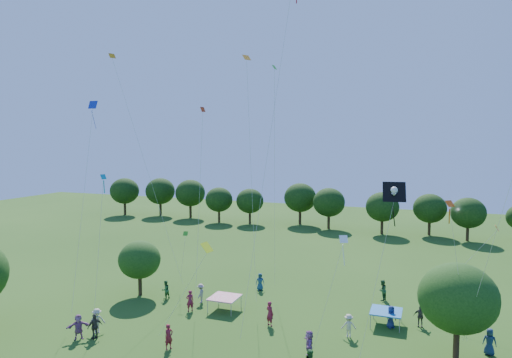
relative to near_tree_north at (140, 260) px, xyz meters
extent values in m
cylinder|color=#422B19|center=(0.00, 0.00, -2.34)|extent=(0.33, 0.33, 1.61)
ellipsoid|color=#214914|center=(0.00, 0.00, 0.01)|extent=(3.62, 3.62, 3.26)
cylinder|color=#422B19|center=(25.11, -2.81, -2.24)|extent=(0.37, 0.37, 1.80)
ellipsoid|color=#214914|center=(25.11, -2.81, 0.68)|extent=(4.75, 4.75, 4.27)
cylinder|color=#422B19|center=(-28.19, 35.64, -2.07)|extent=(0.44, 0.44, 2.15)
ellipsoid|color=#1A3910|center=(-28.19, 35.64, 1.20)|extent=(5.17, 5.17, 4.65)
cylinder|color=#422B19|center=(-21.73, 37.28, -2.06)|extent=(0.45, 0.45, 2.17)
ellipsoid|color=#1A3910|center=(-21.73, 37.28, 1.25)|extent=(5.22, 5.22, 4.70)
cylinder|color=#422B19|center=(-15.43, 36.94, -2.07)|extent=(0.44, 0.44, 2.15)
ellipsoid|color=#1A3910|center=(-15.43, 36.94, 1.21)|extent=(5.17, 5.17, 4.65)
cylinder|color=#422B19|center=(-8.85, 34.65, -2.21)|extent=(0.38, 0.38, 1.87)
ellipsoid|color=#1A3910|center=(-8.85, 34.65, 0.63)|extent=(4.48, 4.48, 4.03)
cylinder|color=#422B19|center=(-3.63, 35.27, -2.22)|extent=(0.38, 0.38, 1.84)
ellipsoid|color=#1A3910|center=(-3.63, 35.27, 0.58)|extent=(4.42, 4.42, 3.98)
cylinder|color=#422B19|center=(4.10, 37.66, -2.07)|extent=(0.44, 0.44, 2.14)
ellipsoid|color=#1A3910|center=(4.10, 37.66, 1.19)|extent=(5.14, 5.14, 4.63)
cylinder|color=#422B19|center=(9.20, 35.49, -2.13)|extent=(0.42, 0.42, 2.03)
ellipsoid|color=#1A3910|center=(9.20, 35.49, 0.95)|extent=(4.86, 4.86, 4.37)
cylinder|color=#422B19|center=(17.18, 34.37, -2.16)|extent=(0.40, 0.40, 1.96)
ellipsoid|color=#1A3910|center=(17.18, 34.37, 0.82)|extent=(4.71, 4.71, 4.24)
cylinder|color=#422B19|center=(23.55, 35.91, -2.19)|extent=(0.39, 0.39, 1.91)
ellipsoid|color=#1A3910|center=(23.55, 35.91, 0.72)|extent=(4.59, 4.59, 4.13)
cylinder|color=#422B19|center=(28.35, 33.73, -2.20)|extent=(0.39, 0.39, 1.89)
ellipsoid|color=#1A3910|center=(28.35, 33.73, 0.67)|extent=(4.54, 4.54, 4.08)
cube|color=#BA1539|center=(8.37, -0.62, -2.09)|extent=(2.20, 2.20, 0.08)
cylinder|color=#999999|center=(7.37, -1.62, -2.59)|extent=(0.05, 0.05, 1.10)
cylinder|color=#999999|center=(9.37, -1.62, -2.59)|extent=(0.05, 0.05, 1.10)
cylinder|color=#999999|center=(7.37, 0.38, -2.59)|extent=(0.05, 0.05, 1.10)
cylinder|color=#999999|center=(9.37, 0.38, -2.59)|extent=(0.05, 0.05, 1.10)
cube|color=#1B65AF|center=(20.61, 0.85, -2.09)|extent=(2.20, 2.20, 0.08)
cylinder|color=#999999|center=(19.61, -0.15, -2.59)|extent=(0.05, 0.05, 1.10)
cylinder|color=#999999|center=(21.61, -0.15, -2.59)|extent=(0.05, 0.05, 1.10)
cylinder|color=#999999|center=(19.61, 1.85, -2.59)|extent=(0.05, 0.05, 1.10)
cylinder|color=#999999|center=(21.61, 1.85, -2.59)|extent=(0.05, 0.05, 1.10)
imported|color=navy|center=(27.10, -1.58, -2.30)|extent=(0.89, 0.58, 1.68)
imported|color=maroon|center=(12.71, -2.20, -2.24)|extent=(0.80, 0.68, 1.81)
imported|color=#2B642D|center=(2.55, 0.02, -2.36)|extent=(0.64, 0.86, 1.56)
imported|color=beige|center=(18.39, -2.12, -2.34)|extent=(1.14, 0.75, 1.61)
imported|color=#39342D|center=(2.32, -8.50, -2.28)|extent=(0.88, 1.11, 1.72)
imported|color=#995995|center=(16.57, -5.93, -2.29)|extent=(1.05, 1.70, 1.71)
imported|color=navy|center=(9.32, 4.95, -2.37)|extent=(0.87, 0.72, 1.55)
imported|color=maroon|center=(7.83, -8.06, -2.32)|extent=(0.61, 0.72, 1.64)
imported|color=#BBB695|center=(1.81, -7.69, -2.27)|extent=(1.10, 1.22, 1.75)
imported|color=#474038|center=(22.94, 1.47, -2.36)|extent=(0.93, 0.44, 1.57)
imported|color=#8F5384|center=(1.29, -8.92, -2.29)|extent=(1.55, 1.49, 1.70)
imported|color=navy|center=(20.98, 0.55, -2.34)|extent=(0.85, 0.88, 1.61)
imported|color=maroon|center=(5.90, -1.77, -2.30)|extent=(0.73, 0.73, 1.69)
imported|color=#204C2B|center=(19.86, 6.14, -2.28)|extent=(0.68, 0.95, 1.74)
imported|color=#A59084|center=(5.79, 0.23, -2.35)|extent=(0.60, 1.09, 1.59)
cube|color=black|center=(21.45, -6.56, 7.47)|extent=(1.32, 0.84, 1.06)
cube|color=black|center=(21.45, -6.51, 6.10)|extent=(0.21, 0.25, 1.18)
sphere|color=white|center=(21.45, -6.62, 7.57)|extent=(0.39, 0.39, 0.39)
cylinder|color=white|center=(21.45, -6.62, 7.29)|extent=(0.27, 0.54, 0.35)
cylinder|color=white|center=(21.45, -6.62, 7.29)|extent=(0.27, 0.54, 0.35)
cylinder|color=beige|center=(20.68, -7.43, 2.56)|extent=(1.56, 1.75, 8.81)
cylinder|color=beige|center=(13.71, -5.26, 10.32)|extent=(2.15, 4.70, 24.34)
cube|color=#CC470C|center=(24.37, -4.89, 6.74)|extent=(0.56, 0.55, 0.33)
cube|color=#CC470C|center=(24.37, -4.84, 6.01)|extent=(0.07, 0.21, 0.88)
cylinder|color=beige|center=(25.02, -4.02, 2.36)|extent=(1.34, 1.76, 8.40)
cube|color=orange|center=(-0.72, -2.05, 17.04)|extent=(0.50, 0.59, 0.42)
cylinder|color=beige|center=(1.63, -0.78, 7.50)|extent=(4.72, 2.57, 18.68)
cube|color=#C97611|center=(9.94, 0.25, 16.62)|extent=(0.66, 0.71, 0.44)
cylinder|color=beige|center=(10.62, -0.50, 7.27)|extent=(1.39, 1.53, 18.22)
cube|color=#329A1C|center=(3.48, 1.90, 2.19)|extent=(0.46, 0.34, 0.34)
cylinder|color=beige|center=(3.09, 2.13, 0.09)|extent=(0.82, 0.49, 3.86)
cube|color=#1128AF|center=(-0.45, -4.78, 12.97)|extent=(0.69, 0.39, 0.60)
cube|color=#1128AF|center=(-0.45, -4.73, 11.86)|extent=(0.23, 0.28, 1.37)
cylinder|color=beige|center=(-0.33, -6.35, 5.43)|extent=(0.25, 3.15, 14.55)
cylinder|color=beige|center=(26.56, -7.09, 6.02)|extent=(2.17, 8.02, 15.74)
cube|color=white|center=(18.70, -6.50, 4.59)|extent=(0.55, 0.45, 0.41)
cube|color=white|center=(18.70, -6.45, 3.64)|extent=(0.16, 0.29, 1.28)
cylinder|color=beige|center=(17.95, -6.94, 1.28)|extent=(1.53, 0.91, 6.24)
cube|color=#0C90B7|center=(2.41, -7.33, 7.83)|extent=(0.30, 0.42, 0.33)
cube|color=#0C90B7|center=(2.41, -7.28, 7.13)|extent=(0.15, 0.21, 0.91)
cylinder|color=beige|center=(2.31, -7.89, 2.91)|extent=(0.23, 1.14, 9.52)
cube|color=red|center=(6.69, -0.81, 12.70)|extent=(0.30, 0.47, 0.40)
cylinder|color=beige|center=(6.68, -1.54, 5.34)|extent=(0.04, 1.48, 14.37)
cube|color=orange|center=(28.04, 4.61, 3.87)|extent=(0.32, 0.50, 0.40)
cylinder|color=beige|center=(25.65, 3.51, 0.91)|extent=(4.79, 2.22, 5.53)
cube|color=#C9E814|center=(11.44, -9.63, 4.20)|extent=(0.55, 0.74, 0.52)
cylinder|color=beige|center=(9.60, -9.37, 1.03)|extent=(3.69, 0.54, 5.76)
cube|color=#218B19|center=(11.59, 2.00, 16.06)|extent=(0.32, 0.47, 0.36)
cylinder|color=beige|center=(11.47, 2.53, 7.02)|extent=(0.27, 1.08, 17.72)
camera|label=1|loc=(23.17, -32.64, 10.29)|focal=32.00mm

